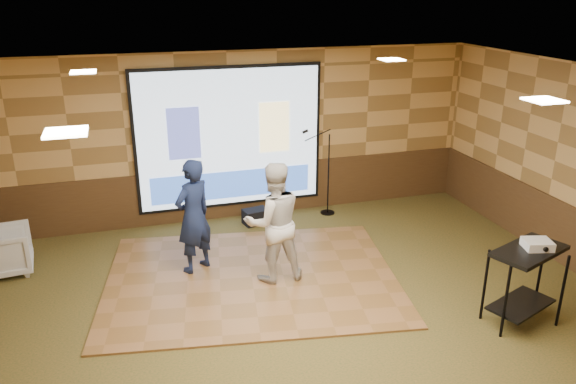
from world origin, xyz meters
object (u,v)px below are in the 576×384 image
object	(u,v)px
projector_screen	(230,140)
dance_floor	(252,278)
mic_stand	(325,189)
banquet_chair	(5,251)
duffel_bag	(256,216)
player_left	(193,216)
projector	(537,244)
player_right	(274,222)
av_table	(526,271)

from	to	relation	value
projector_screen	dance_floor	size ratio (longest dim) A/B	0.80
mic_stand	banquet_chair	world-z (taller)	mic_stand
projector_screen	duffel_bag	bearing A→B (deg)	-50.78
player_left	projector	xyz separation A→B (m)	(3.82, -2.55, 0.19)
player_right	banquet_chair	size ratio (longest dim) A/B	2.32
player_right	mic_stand	distance (m)	2.69
player_right	av_table	world-z (taller)	player_right
player_left	duffel_bag	world-z (taller)	player_left
av_table	duffel_bag	distance (m)	4.74
projector_screen	banquet_chair	bearing A→B (deg)	-163.01
player_left	player_right	distance (m)	1.20
dance_floor	player_left	distance (m)	1.24
banquet_chair	duffel_bag	distance (m)	4.04
player_right	banquet_chair	bearing A→B (deg)	-21.16
mic_stand	duffel_bag	xyz separation A→B (m)	(-1.35, -0.09, -0.36)
projector_screen	av_table	distance (m)	5.28
player_right	av_table	bearing A→B (deg)	142.69
mic_stand	player_left	bearing A→B (deg)	-166.72
player_left	mic_stand	world-z (taller)	player_left
banquet_chair	projector_screen	bearing A→B (deg)	-79.09
projector_screen	player_left	size ratio (longest dim) A/B	1.94
player_left	banquet_chair	world-z (taller)	player_left
dance_floor	av_table	size ratio (longest dim) A/B	4.05
projector	duffel_bag	bearing A→B (deg)	137.05
mic_stand	banquet_chair	xyz separation A→B (m)	(-5.32, -0.79, -0.15)
projector_screen	dance_floor	xyz separation A→B (m)	(-0.20, -2.36, -1.46)
banquet_chair	av_table	bearing A→B (deg)	-123.28
player_left	duffel_bag	size ratio (longest dim) A/B	3.97
av_table	duffel_bag	bearing A→B (deg)	121.55
player_right	projector	size ratio (longest dim) A/B	5.44
projector_screen	player_right	size ratio (longest dim) A/B	1.90
mic_stand	projector_screen	bearing A→B (deg)	151.73
player_right	av_table	size ratio (longest dim) A/B	1.70
dance_floor	player_right	distance (m)	0.95
dance_floor	projector	distance (m)	3.86
projector	banquet_chair	bearing A→B (deg)	167.66
projector_screen	banquet_chair	distance (m)	3.97
player_right	av_table	distance (m)	3.32
dance_floor	banquet_chair	bearing A→B (deg)	160.03
dance_floor	duffel_bag	distance (m)	2.03
dance_floor	projector_screen	bearing A→B (deg)	85.19
player_right	projector	distance (m)	3.40
av_table	mic_stand	world-z (taller)	mic_stand
player_right	dance_floor	bearing A→B (deg)	-19.98
projector	player_left	bearing A→B (deg)	160.86
projector	duffel_bag	size ratio (longest dim) A/B	0.75
mic_stand	banquet_chair	size ratio (longest dim) A/B	2.18
player_left	av_table	size ratio (longest dim) A/B	1.67
projector_screen	av_table	xyz separation A→B (m)	(2.79, -4.42, -0.74)
projector	projector_screen	bearing A→B (deg)	137.72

